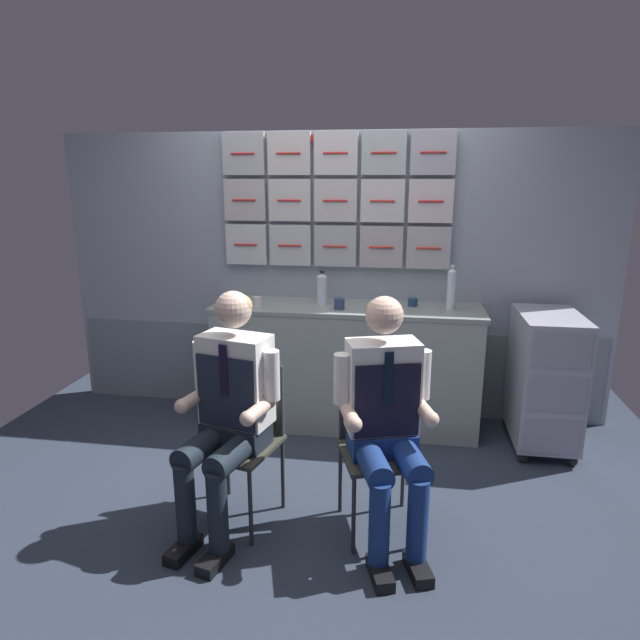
% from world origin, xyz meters
% --- Properties ---
extents(ground, '(4.80, 4.80, 0.04)m').
position_xyz_m(ground, '(0.00, 0.00, -0.02)').
color(ground, '#2D3645').
extents(galley_bulkhead, '(4.20, 0.14, 2.15)m').
position_xyz_m(galley_bulkhead, '(0.00, 1.37, 1.11)').
color(galley_bulkhead, '#939FAE').
rests_on(galley_bulkhead, ground).
extents(galley_counter, '(1.95, 0.53, 0.92)m').
position_xyz_m(galley_counter, '(0.15, 1.09, 0.46)').
color(galley_counter, '#98A49F').
rests_on(galley_counter, ground).
extents(service_trolley, '(0.40, 0.65, 0.94)m').
position_xyz_m(service_trolley, '(1.52, 0.95, 0.50)').
color(service_trolley, black).
rests_on(service_trolley, ground).
extents(folding_chair_left, '(0.49, 0.49, 0.85)m').
position_xyz_m(folding_chair_left, '(-0.27, -0.11, 0.52)').
color(folding_chair_left, '#2D2D33').
rests_on(folding_chair_left, ground).
extents(crew_member_left, '(0.52, 0.67, 1.27)m').
position_xyz_m(crew_member_left, '(-0.31, -0.27, 0.70)').
color(crew_member_left, black).
rests_on(crew_member_left, ground).
extents(folding_chair_right, '(0.50, 0.50, 0.85)m').
position_xyz_m(folding_chair_right, '(0.44, -0.09, 0.52)').
color(folding_chair_right, '#2D2D33').
rests_on(folding_chair_right, ground).
extents(crew_member_right, '(0.52, 0.67, 1.26)m').
position_xyz_m(crew_member_right, '(0.49, -0.24, 0.70)').
color(crew_member_right, black).
rests_on(crew_member_right, ground).
extents(sparkling_bottle_green, '(0.06, 0.06, 0.31)m').
position_xyz_m(sparkling_bottle_green, '(0.88, 1.09, 1.07)').
color(sparkling_bottle_green, silver).
rests_on(sparkling_bottle_green, galley_counter).
extents(water_bottle_blue_cap, '(0.07, 0.07, 0.25)m').
position_xyz_m(water_bottle_blue_cap, '(-0.04, 1.13, 1.03)').
color(water_bottle_blue_cap, silver).
rests_on(water_bottle_blue_cap, galley_counter).
extents(coffee_cup_spare, '(0.07, 0.07, 0.06)m').
position_xyz_m(coffee_cup_spare, '(0.62, 1.16, 0.95)').
color(coffee_cup_spare, navy).
rests_on(coffee_cup_spare, galley_counter).
extents(espresso_cup_small, '(0.07, 0.07, 0.08)m').
position_xyz_m(espresso_cup_small, '(0.11, 0.99, 0.96)').
color(espresso_cup_small, navy).
rests_on(espresso_cup_small, galley_counter).
extents(paper_cup_tan, '(0.06, 0.06, 0.08)m').
position_xyz_m(paper_cup_tan, '(-0.48, 0.96, 0.96)').
color(paper_cup_tan, white).
rests_on(paper_cup_tan, galley_counter).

